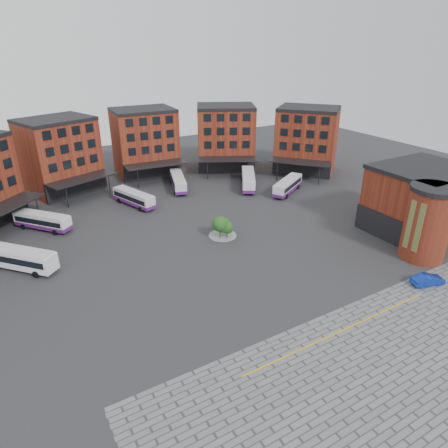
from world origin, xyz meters
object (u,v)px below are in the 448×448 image
blue_car (428,280)px  bus_d (178,181)px  bus_a (19,258)px  tree_island (223,226)px  bus_f (288,185)px  bus_c (134,198)px  bus_b (43,221)px  bus_e (248,179)px

blue_car → bus_d: bearing=30.5°
bus_a → bus_d: bearing=-11.6°
tree_island → blue_car: bearing=-57.4°
tree_island → bus_f: 23.87m
bus_a → bus_f: (49.59, 5.29, -0.24)m
blue_car → bus_c: bearing=43.9°
bus_d → bus_f: bearing=-18.7°
bus_a → bus_b: bearing=27.2°
bus_f → blue_car: (-5.64, -35.29, -0.83)m
bus_d → bus_f: size_ratio=1.06×
tree_island → bus_d: size_ratio=0.42×
bus_d → bus_a: bearing=-132.1°
bus_c → blue_car: size_ratio=2.34×
bus_a → tree_island: bearing=-53.1°
bus_d → blue_car: 50.09m
bus_e → bus_b: bearing=-148.1°
bus_a → blue_car: 53.23m
bus_a → bus_b: 12.60m
tree_island → bus_f: (21.29, 10.79, -0.41)m
tree_island → bus_e: tree_island is taller
tree_island → bus_c: 21.21m
bus_c → bus_e: bus_e is taller
bus_f → blue_car: bearing=-38.9°
bus_d → blue_car: bearing=-58.2°
tree_island → bus_e: size_ratio=0.41×
bus_b → bus_d: 27.87m
bus_a → bus_f: 49.88m
tree_island → bus_b: tree_island is taller
bus_d → bus_f: 22.40m
bus_b → bus_f: 45.59m
bus_a → bus_d: bus_a is taller
bus_f → bus_d: bearing=-156.0°
bus_a → bus_f: bearing=-36.0°
tree_island → bus_c: bearing=111.3°
bus_e → blue_car: size_ratio=2.49×
bus_d → bus_b: bearing=-148.6°
bus_b → blue_car: (39.49, -41.77, -0.80)m
bus_b → bus_d: bearing=-26.0°
blue_car → bus_a: bearing=71.8°
tree_island → bus_c: size_ratio=0.44×
bus_d → bus_e: bearing=-9.1°
bus_e → bus_c: bearing=-153.8°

